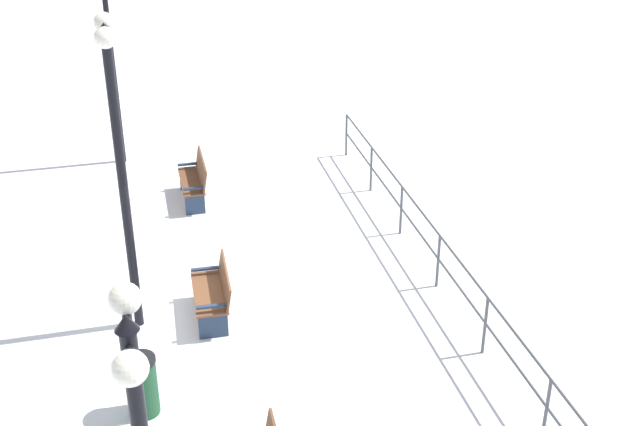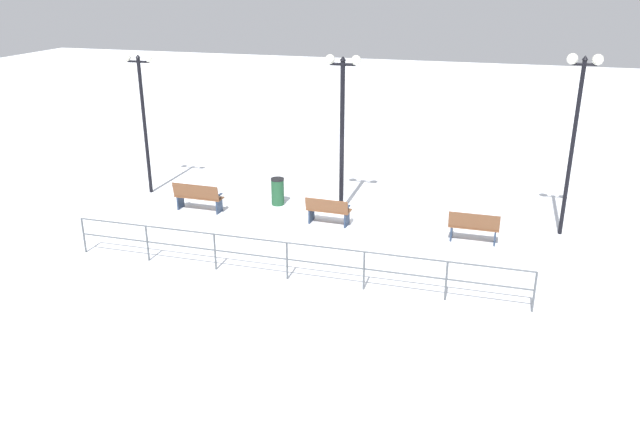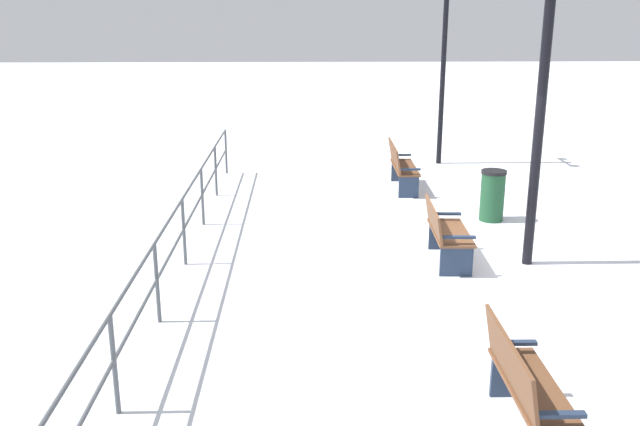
{
  "view_description": "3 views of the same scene",
  "coord_description": "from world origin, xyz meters",
  "views": [
    {
      "loc": [
        1.11,
        11.61,
        7.9
      ],
      "look_at": [
        -1.93,
        -0.73,
        1.31
      ],
      "focal_mm": 47.18,
      "sensor_mm": 36.0,
      "label": 1
    },
    {
      "loc": [
        -17.45,
        -4.83,
        7.27
      ],
      "look_at": [
        -2.53,
        -0.48,
        1.36
      ],
      "focal_mm": 35.49,
      "sensor_mm": 36.0,
      "label": 2
    },
    {
      "loc": [
        -2.1,
        -9.73,
        3.68
      ],
      "look_at": [
        -1.87,
        -0.84,
        1.03
      ],
      "focal_mm": 38.83,
      "sensor_mm": 36.0,
      "label": 3
    }
  ],
  "objects": [
    {
      "name": "ground_plane",
      "position": [
        0.0,
        0.0,
        0.0
      ],
      "size": [
        80.0,
        80.0,
        0.0
      ],
      "primitive_type": "plane",
      "color": "white",
      "rests_on": "ground"
    },
    {
      "name": "bench_nearest",
      "position": [
        -0.15,
        -4.37,
        0.49
      ],
      "size": [
        0.51,
        1.43,
        0.95
      ],
      "rotation": [
        0.0,
        0.0,
        -0.01
      ],
      "color": "brown",
      "rests_on": "ground"
    },
    {
      "name": "bench_second",
      "position": [
        0.03,
        0.0,
        0.46
      ],
      "size": [
        0.63,
        1.37,
        0.89
      ],
      "rotation": [
        0.0,
        0.0,
        -0.04
      ],
      "color": "brown",
      "rests_on": "ground"
    },
    {
      "name": "lamppost_near",
      "position": [
        1.26,
        -6.83,
        3.71
      ],
      "size": [
        0.3,
        0.94,
        5.25
      ],
      "color": "black",
      "rests_on": "ground"
    },
    {
      "name": "lamppost_middle",
      "position": [
        1.26,
        -0.09,
        3.34
      ],
      "size": [
        0.3,
        1.1,
        5.0
      ],
      "color": "black",
      "rests_on": "ground"
    },
    {
      "name": "waterfront_railing",
      "position": [
        -3.85,
        0.0,
        0.69
      ],
      "size": [
        0.05,
        11.91,
        1.02
      ],
      "color": "#4C5156",
      "rests_on": "ground"
    },
    {
      "name": "trash_bin",
      "position": [
        1.29,
        2.11,
        0.46
      ],
      "size": [
        0.44,
        0.44,
        0.92
      ],
      "color": "#1E4C2D",
      "rests_on": "ground"
    }
  ]
}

